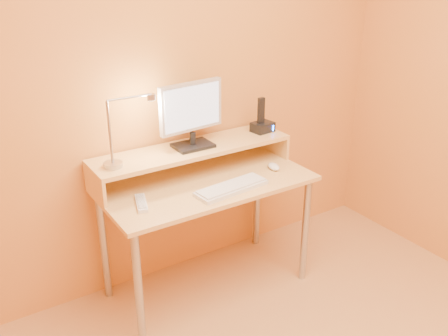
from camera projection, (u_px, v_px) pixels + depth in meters
wall_back at (176, 78)px, 2.83m from camera, size 3.00×0.04×2.50m
desk_leg_fl at (139, 291)px, 2.47m from camera, size 0.04×0.04×0.69m
desk_leg_fr at (305, 231)px, 3.02m from camera, size 0.04×0.04×0.69m
desk_leg_bl at (104, 246)px, 2.86m from camera, size 0.04×0.04×0.69m
desk_leg_br at (257, 199)px, 3.40m from camera, size 0.04×0.04×0.69m
desk_lower at (206, 183)px, 2.80m from camera, size 1.20×0.60×0.02m
shelf_riser_left at (95, 185)px, 2.59m from camera, size 0.02×0.30×0.14m
shelf_riser_right at (273, 143)px, 3.17m from camera, size 0.02×0.30×0.14m
desk_shelf at (193, 149)px, 2.85m from camera, size 1.20×0.30×0.02m
monitor_foot at (193, 145)px, 2.84m from camera, size 0.22×0.16×0.02m
monitor_neck at (193, 138)px, 2.82m from camera, size 0.04×0.04×0.07m
monitor_panel at (191, 107)px, 2.76m from camera, size 0.41×0.08×0.28m
monitor_back at (189, 106)px, 2.78m from camera, size 0.36×0.05×0.23m
monitor_screen at (193, 107)px, 2.74m from camera, size 0.37×0.05×0.24m
lamp_base at (113, 165)px, 2.57m from camera, size 0.10×0.10×0.02m
lamp_post at (110, 133)px, 2.50m from camera, size 0.01×0.01×0.33m
lamp_arm at (129, 97)px, 2.49m from camera, size 0.24×0.01×0.01m
lamp_head at (151, 97)px, 2.56m from camera, size 0.04×0.04×0.03m
lamp_bulb at (151, 100)px, 2.57m from camera, size 0.03×0.03×0.00m
phone_dock at (263, 127)px, 3.08m from camera, size 0.14×0.11×0.06m
phone_handset at (261, 110)px, 3.03m from camera, size 0.04×0.03×0.16m
phone_led at (273, 128)px, 3.06m from camera, size 0.01×0.00×0.04m
keyboard at (231, 188)px, 2.68m from camera, size 0.43×0.18×0.02m
mouse at (274, 167)px, 2.94m from camera, size 0.08×0.11×0.04m
remote_control at (141, 203)px, 2.53m from camera, size 0.11×0.20×0.02m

